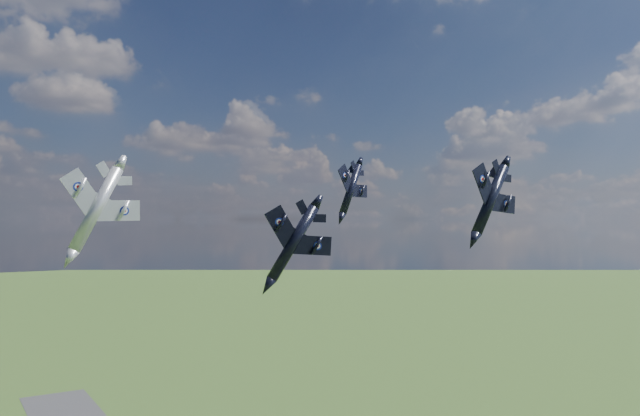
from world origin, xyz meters
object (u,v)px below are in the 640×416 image
jet_lead_navy (293,243)px  jet_right_navy (491,200)px  jet_high_navy (351,189)px  jet_left_silver (96,209)px

jet_lead_navy → jet_right_navy: bearing=-11.0°
jet_lead_navy → jet_high_navy: jet_high_navy is taller
jet_right_navy → jet_left_silver: jet_right_navy is taller
jet_high_navy → jet_left_silver: size_ratio=1.01×
jet_right_navy → jet_high_navy: jet_high_navy is taller
jet_lead_navy → jet_high_navy: size_ratio=1.05×
jet_high_navy → jet_left_silver: 57.37m
jet_left_silver → jet_lead_navy: bearing=-5.1°
jet_right_navy → jet_high_navy: bearing=82.4°
jet_lead_navy → jet_left_silver: jet_left_silver is taller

